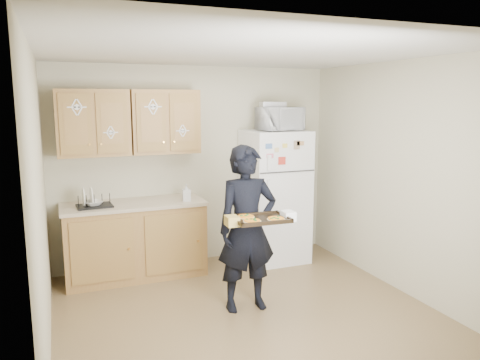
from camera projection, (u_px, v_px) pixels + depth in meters
name	position (u px, v px, depth m)	size (l,w,h in m)	color
floor	(249.00, 316.00, 4.56)	(3.60, 3.60, 0.00)	brown
ceiling	(250.00, 52.00, 4.13)	(3.60, 3.60, 0.00)	silver
wall_back	(196.00, 166.00, 6.00)	(3.60, 0.04, 2.50)	#BBB597
wall_front	(371.00, 246.00, 2.69)	(3.60, 0.04, 2.50)	#BBB597
wall_left	(40.00, 206.00, 3.69)	(0.04, 3.60, 2.50)	#BBB597
wall_right	(405.00, 179.00, 5.00)	(0.04, 3.60, 2.50)	#BBB597
refrigerator	(275.00, 196.00, 6.07)	(0.75, 0.70, 1.70)	white
base_cabinet	(135.00, 241.00, 5.53)	(1.60, 0.60, 0.86)	#935D32
countertop	(134.00, 204.00, 5.46)	(1.64, 0.64, 0.04)	tan
upper_cab_left	(93.00, 123.00, 5.28)	(0.80, 0.33, 0.75)	#935D32
upper_cab_right	(165.00, 122.00, 5.57)	(0.80, 0.33, 0.75)	#935D32
cereal_box	(300.00, 238.00, 6.59)	(0.20, 0.07, 0.32)	gold
person	(247.00, 229.00, 4.61)	(0.60, 0.40, 1.65)	black
baking_tray	(261.00, 219.00, 4.31)	(0.50, 0.37, 0.04)	black
pizza_front_left	(252.00, 221.00, 4.20)	(0.17, 0.17, 0.02)	gold
pizza_front_right	(276.00, 219.00, 4.27)	(0.17, 0.17, 0.02)	gold
pizza_back_left	(246.00, 216.00, 4.35)	(0.17, 0.17, 0.02)	gold
microwave	(280.00, 119.00, 5.87)	(0.53, 0.36, 0.29)	white
foil_pan	(273.00, 104.00, 5.83)	(0.30, 0.21, 0.06)	silver
dish_rack	(94.00, 200.00, 5.22)	(0.38, 0.28, 0.15)	black
bowl	(93.00, 203.00, 5.23)	(0.21, 0.21, 0.05)	silver
soap_bottle	(186.00, 192.00, 5.52)	(0.09, 0.09, 0.21)	white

